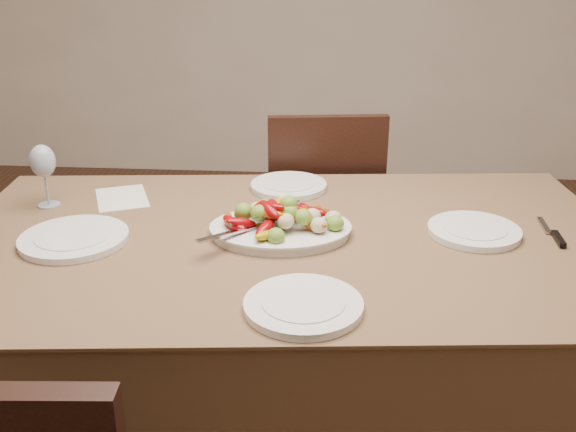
# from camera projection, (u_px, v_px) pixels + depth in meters

# --- Properties ---
(dining_table) EXTENTS (1.93, 1.21, 0.76)m
(dining_table) POSITION_uv_depth(u_px,v_px,m) (288.00, 354.00, 1.89)
(dining_table) COLOR brown
(dining_table) RESTS_ON ground
(chair_far) EXTENTS (0.47, 0.47, 0.95)m
(chair_far) POSITION_uv_depth(u_px,v_px,m) (320.00, 221.00, 2.57)
(chair_far) COLOR black
(chair_far) RESTS_ON ground
(serving_platter) EXTENTS (0.40, 0.31, 0.02)m
(serving_platter) POSITION_uv_depth(u_px,v_px,m) (281.00, 231.00, 1.75)
(serving_platter) COLOR white
(serving_platter) RESTS_ON dining_table
(roasted_vegetables) EXTENTS (0.32, 0.24, 0.09)m
(roasted_vegetables) POSITION_uv_depth(u_px,v_px,m) (281.00, 212.00, 1.73)
(roasted_vegetables) COLOR #820408
(roasted_vegetables) RESTS_ON serving_platter
(serving_spoon) EXTENTS (0.25, 0.23, 0.03)m
(serving_spoon) POSITION_uv_depth(u_px,v_px,m) (256.00, 224.00, 1.70)
(serving_spoon) COLOR #9EA0A8
(serving_spoon) RESTS_ON serving_platter
(plate_left) EXTENTS (0.29, 0.29, 0.02)m
(plate_left) POSITION_uv_depth(u_px,v_px,m) (74.00, 239.00, 1.71)
(plate_left) COLOR white
(plate_left) RESTS_ON dining_table
(plate_right) EXTENTS (0.25, 0.25, 0.02)m
(plate_right) POSITION_uv_depth(u_px,v_px,m) (474.00, 231.00, 1.76)
(plate_right) COLOR white
(plate_right) RESTS_ON dining_table
(plate_far) EXTENTS (0.25, 0.25, 0.02)m
(plate_far) POSITION_uv_depth(u_px,v_px,m) (289.00, 186.00, 2.09)
(plate_far) COLOR white
(plate_far) RESTS_ON dining_table
(plate_near) EXTENTS (0.26, 0.26, 0.02)m
(plate_near) POSITION_uv_depth(u_px,v_px,m) (303.00, 306.00, 1.39)
(plate_near) COLOR white
(plate_near) RESTS_ON dining_table
(wine_glass) EXTENTS (0.08, 0.08, 0.20)m
(wine_glass) POSITION_uv_depth(u_px,v_px,m) (45.00, 174.00, 1.91)
(wine_glass) COLOR #8C99A5
(wine_glass) RESTS_ON dining_table
(menu_card) EXTENTS (0.22, 0.25, 0.00)m
(menu_card) POSITION_uv_depth(u_px,v_px,m) (122.00, 198.00, 2.01)
(menu_card) COLOR silver
(menu_card) RESTS_ON dining_table
(table_knife) EXTENTS (0.02, 0.20, 0.01)m
(table_knife) POSITION_uv_depth(u_px,v_px,m) (552.00, 233.00, 1.75)
(table_knife) COLOR #9EA0A8
(table_knife) RESTS_ON dining_table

